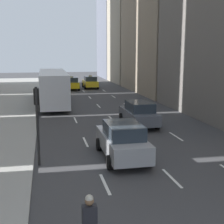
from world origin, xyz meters
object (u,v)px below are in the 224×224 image
taxi_lead (90,82)px  taxi_second (71,83)px  traffic_light_pole (37,113)px  sedan_black_near (122,140)px  sedan_silver_behind (139,113)px  city_bus (53,86)px

taxi_lead → taxi_second: 3.07m
taxi_lead → traffic_light_pole: size_ratio=1.22×
sedan_black_near → sedan_silver_behind: sedan_black_near is taller
sedan_black_near → taxi_second: bearing=90.0°
traffic_light_pole → taxi_lead: bearing=77.5°
traffic_light_pole → taxi_second: bearing=82.3°
taxi_second → traffic_light_pole: traffic_light_pole is taller
sedan_black_near → traffic_light_pole: size_ratio=1.27×
sedan_black_near → sedan_silver_behind: (2.80, 6.46, -0.03)m
sedan_black_near → city_bus: (-2.81, 17.02, 0.88)m
taxi_lead → sedan_silver_behind: size_ratio=1.00×
taxi_second → sedan_black_near: (-0.00, -29.26, 0.03)m
city_bus → taxi_lead: bearing=67.4°
sedan_black_near → sedan_silver_behind: size_ratio=1.03×
taxi_second → city_bus: 12.59m
taxi_second → sedan_black_near: 29.26m
taxi_second → sedan_silver_behind: 22.97m
taxi_lead → taxi_second: size_ratio=1.00×
city_bus → traffic_light_pole: (-1.14, -17.04, 0.62)m
city_bus → traffic_light_pole: 17.09m
taxi_lead → city_bus: 14.65m
sedan_silver_behind → city_bus: (-5.61, 10.56, 0.91)m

